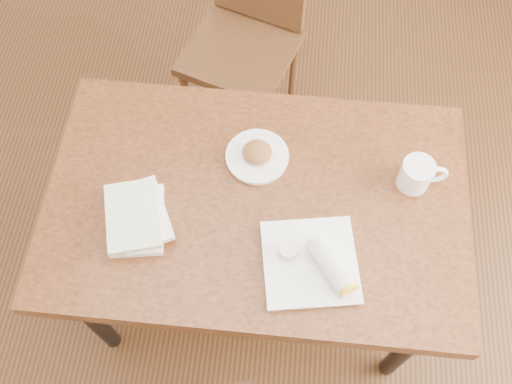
# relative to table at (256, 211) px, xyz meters

# --- Properties ---
(ground) EXTENTS (4.00, 5.00, 0.01)m
(ground) POSITION_rel_table_xyz_m (0.00, 0.00, -0.67)
(ground) COLOR #472814
(ground) RESTS_ON ground
(table) EXTENTS (1.29, 0.81, 0.75)m
(table) POSITION_rel_table_xyz_m (0.00, 0.00, 0.00)
(table) COLOR brown
(table) RESTS_ON ground
(chair_far) EXTENTS (0.53, 0.53, 0.95)m
(chair_far) POSITION_rel_table_xyz_m (-0.12, 0.89, -0.12)
(chair_far) COLOR #462814
(chair_far) RESTS_ON ground
(plate_scone) EXTENTS (0.20, 0.20, 0.06)m
(plate_scone) POSITION_rel_table_xyz_m (-0.01, 0.15, 0.10)
(plate_scone) COLOR white
(plate_scone) RESTS_ON table
(coffee_mug) EXTENTS (0.15, 0.10, 0.10)m
(coffee_mug) POSITION_rel_table_xyz_m (0.48, 0.11, 0.13)
(coffee_mug) COLOR white
(coffee_mug) RESTS_ON table
(plate_burrito) EXTENTS (0.31, 0.31, 0.09)m
(plate_burrito) POSITION_rel_table_xyz_m (0.19, -0.20, 0.11)
(plate_burrito) COLOR white
(plate_burrito) RESTS_ON table
(book_stack) EXTENTS (0.24, 0.27, 0.06)m
(book_stack) POSITION_rel_table_xyz_m (-0.34, -0.11, 0.11)
(book_stack) COLOR white
(book_stack) RESTS_ON table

